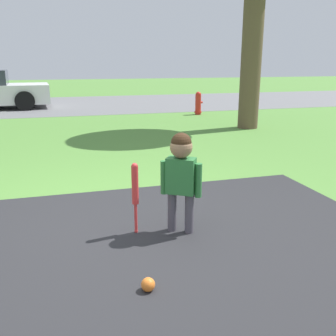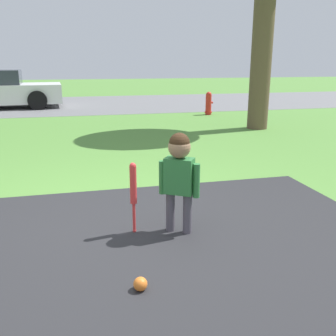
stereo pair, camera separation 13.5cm
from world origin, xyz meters
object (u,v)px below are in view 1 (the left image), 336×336
Objects in this scene: child at (181,169)px; fire_hydrant at (198,103)px; sports_ball at (148,285)px; baseball_bat at (135,188)px.

child reaches higher than fire_hydrant.
child reaches higher than sports_ball.
child is 7.58m from fire_hydrant.
child is 1.05m from sports_ball.
fire_hydrant is (3.23, 7.84, 0.26)m from sports_ball.
child is at bearing 59.17° from sports_ball.
fire_hydrant is at bearing 100.64° from child.
sports_ball is at bearing -112.37° from fire_hydrant.
fire_hydrant is (2.76, 7.05, -0.26)m from child.
sports_ball is (-0.09, -0.87, -0.36)m from baseball_bat.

